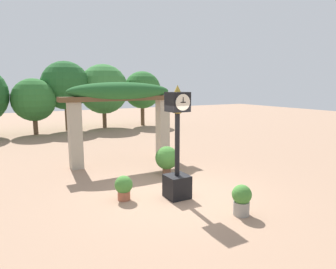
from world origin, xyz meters
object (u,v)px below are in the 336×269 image
object	(u,v)px
potted_plant_near_left	(167,158)
potted_plant_far_left	(242,199)
pedestal_clock	(177,153)
potted_plant_near_right	(124,187)

from	to	relation	value
potted_plant_near_left	potted_plant_far_left	world-z (taller)	potted_plant_near_left
potted_plant_near_left	potted_plant_far_left	bearing A→B (deg)	-90.40
pedestal_clock	potted_plant_near_right	xyz separation A→B (m)	(-1.32, 0.54, -0.87)
pedestal_clock	potted_plant_near_left	xyz separation A→B (m)	(0.77, 1.96, -0.67)
potted_plant_near_left	potted_plant_near_right	world-z (taller)	potted_plant_near_left
potted_plant_near_right	pedestal_clock	bearing A→B (deg)	-22.42
pedestal_clock	potted_plant_far_left	bearing A→B (deg)	-66.10
potted_plant_near_right	potted_plant_far_left	bearing A→B (deg)	-47.18
pedestal_clock	potted_plant_near_right	bearing A→B (deg)	157.58
pedestal_clock	potted_plant_near_right	size ratio (longest dim) A/B	4.59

